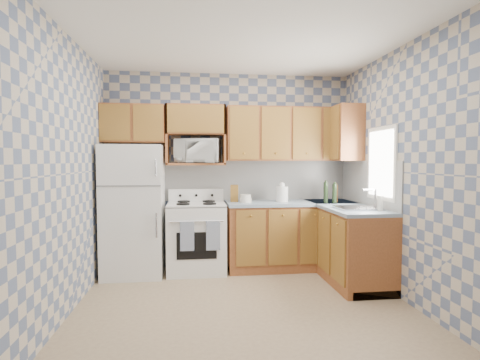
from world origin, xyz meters
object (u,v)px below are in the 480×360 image
Objects in this scene: refrigerator at (134,210)px; microwave at (198,151)px; electric_kettle at (282,194)px; stove_body at (197,238)px.

refrigerator is 2.85× the size of microwave.
electric_kettle is (1.13, -0.17, -0.59)m from microwave.
stove_body is 1.18m from microwave.
microwave is 2.81× the size of electric_kettle.
refrigerator is at bearing -179.15° from electric_kettle.
microwave is (0.83, 0.20, 0.77)m from refrigerator.
electric_kettle is at bearing 0.85° from refrigerator.
electric_kettle is (1.16, 0.00, 0.57)m from stove_body.
microwave reaches higher than electric_kettle.
stove_body is 1.53× the size of microwave.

